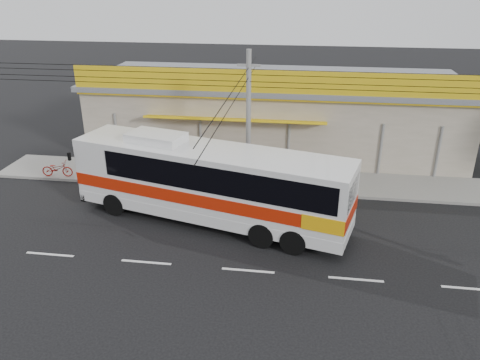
# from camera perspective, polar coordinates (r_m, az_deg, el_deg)

# --- Properties ---
(ground) EXTENTS (120.00, 120.00, 0.00)m
(ground) POSITION_cam_1_polar(r_m,az_deg,el_deg) (20.11, 1.88, -6.96)
(ground) COLOR black
(ground) RESTS_ON ground
(sidewalk) EXTENTS (30.00, 3.20, 0.15)m
(sidewalk) POSITION_cam_1_polar(r_m,az_deg,el_deg) (25.41, 3.37, 0.04)
(sidewalk) COLOR gray
(sidewalk) RESTS_ON ground
(lane_markings) EXTENTS (50.00, 0.12, 0.01)m
(lane_markings) POSITION_cam_1_polar(r_m,az_deg,el_deg) (18.02, 0.99, -10.99)
(lane_markings) COLOR silver
(lane_markings) RESTS_ON ground
(storefront_building) EXTENTS (22.60, 9.20, 5.70)m
(storefront_building) POSITION_cam_1_polar(r_m,az_deg,el_deg) (29.88, 4.39, 8.20)
(storefront_building) COLOR gray
(storefront_building) RESTS_ON ground
(coach_bus) EXTENTS (12.73, 5.74, 3.84)m
(coach_bus) POSITION_cam_1_polar(r_m,az_deg,el_deg) (20.42, -3.24, -0.01)
(coach_bus) COLOR silver
(coach_bus) RESTS_ON ground
(motorbike_red) EXTENTS (1.73, 0.74, 0.89)m
(motorbike_red) POSITION_cam_1_polar(r_m,az_deg,el_deg) (27.32, -21.39, 1.29)
(motorbike_red) COLOR maroon
(motorbike_red) RESTS_ON sidewalk
(motorbike_dark) EXTENTS (1.89, 0.65, 1.12)m
(motorbike_dark) POSITION_cam_1_polar(r_m,az_deg,el_deg) (26.19, -12.60, 1.74)
(motorbike_dark) COLOR black
(motorbike_dark) RESTS_ON sidewalk
(utility_pole) EXTENTS (34.00, 14.00, 7.21)m
(utility_pole) POSITION_cam_1_polar(r_m,az_deg,el_deg) (22.00, 1.07, 12.41)
(utility_pole) COLOR slate
(utility_pole) RESTS_ON ground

